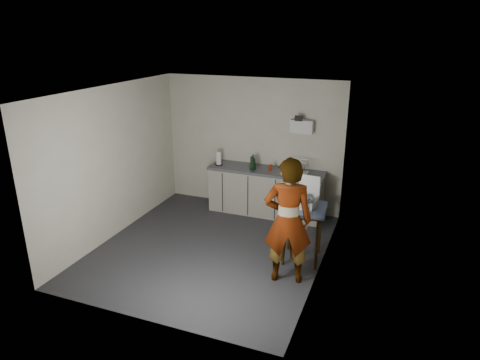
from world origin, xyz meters
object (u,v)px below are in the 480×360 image
at_px(dark_bottle, 252,162).
at_px(paper_towel, 219,159).
at_px(side_table, 303,214).
at_px(bakery_box, 306,200).
at_px(soda_can, 271,168).
at_px(dish_rack, 298,170).
at_px(kitchen_counter, 266,193).
at_px(standing_man, 288,221).
at_px(soap_bottle, 253,162).

bearing_deg(dark_bottle, paper_towel, -172.40).
bearing_deg(side_table, bakery_box, 67.98).
relative_size(soda_can, dish_rack, 0.33).
bearing_deg(kitchen_counter, soda_can, -21.92).
bearing_deg(bakery_box, soda_can, 130.99).
bearing_deg(side_table, standing_man, -102.13).
bearing_deg(bakery_box, side_table, -100.63).
relative_size(dark_bottle, paper_towel, 0.79).
distance_m(side_table, soap_bottle, 1.94).
distance_m(kitchen_counter, dish_rack, 0.82).
relative_size(soda_can, dark_bottle, 0.55).
distance_m(kitchen_counter, side_table, 1.88).
bearing_deg(dish_rack, soap_bottle, -173.00).
height_order(soap_bottle, dark_bottle, soap_bottle).
bearing_deg(dish_rack, bakery_box, -71.79).
bearing_deg(dish_rack, paper_towel, -177.82).
height_order(kitchen_counter, soap_bottle, soap_bottle).
distance_m(kitchen_counter, bakery_box, 1.90).
bearing_deg(soap_bottle, dish_rack, 7.00).
relative_size(paper_towel, bakery_box, 0.60).
xyz_separation_m(soda_can, bakery_box, (1.00, -1.41, 0.02)).
relative_size(standing_man, dish_rack, 5.17).
bearing_deg(kitchen_counter, standing_man, -65.11).
bearing_deg(dish_rack, side_table, -72.98).
xyz_separation_m(kitchen_counter, paper_towel, (-0.97, -0.06, 0.61)).
distance_m(dark_bottle, paper_towel, 0.67).
xyz_separation_m(standing_man, dish_rack, (-0.38, 2.15, 0.04)).
relative_size(kitchen_counter, soda_can, 19.07).
relative_size(side_table, bakery_box, 1.95).
bearing_deg(standing_man, side_table, -111.75).
xyz_separation_m(side_table, dish_rack, (-0.46, 1.50, 0.19)).
bearing_deg(soda_can, dark_bottle, 171.23).
bearing_deg(soda_can, side_table, -56.21).
bearing_deg(side_table, dish_rack, 101.38).
relative_size(kitchen_counter, side_table, 2.53).
distance_m(soap_bottle, bakery_box, 1.89).
relative_size(kitchen_counter, dish_rack, 6.24).
height_order(standing_man, paper_towel, standing_man).
height_order(soap_bottle, bakery_box, bakery_box).
xyz_separation_m(kitchen_counter, side_table, (1.07, -1.50, 0.35)).
height_order(kitchen_counter, bakery_box, bakery_box).
bearing_deg(dish_rack, soda_can, -176.33).
height_order(kitchen_counter, soda_can, soda_can).
relative_size(soda_can, bakery_box, 0.26).
bearing_deg(kitchen_counter, dark_bottle, 175.56).
bearing_deg(paper_towel, soap_bottle, -3.54).
height_order(soda_can, paper_towel, paper_towel).
height_order(dark_bottle, dish_rack, dish_rack).
xyz_separation_m(soap_bottle, paper_towel, (-0.73, 0.04, -0.02)).
distance_m(standing_man, bakery_box, 0.72).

